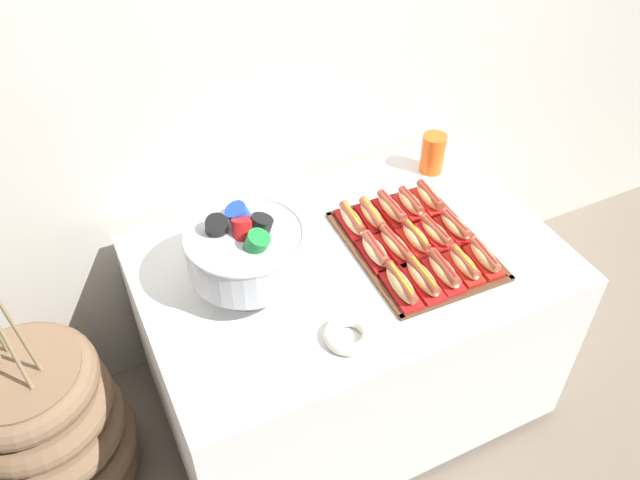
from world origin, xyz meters
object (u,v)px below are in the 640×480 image
(buffet_table, at_px, (348,330))
(hot_dog_6, at_px, (396,246))
(hot_dog_14, at_px, (429,198))
(hot_dog_0, at_px, (401,286))
(hot_dog_9, at_px, (455,227))
(hot_dog_7, at_px, (416,239))
(floor_vase, at_px, (47,428))
(hot_dog_2, at_px, (444,271))
(punch_bowl, at_px, (246,249))
(hot_dog_1, at_px, (423,278))
(hot_dog_4, at_px, (484,258))
(hot_dog_10, at_px, (352,221))
(hot_dog_11, at_px, (372,215))
(hot_dog_12, at_px, (392,209))
(hot_dog_3, at_px, (464,265))
(donut, at_px, (349,335))
(hot_dog_13, at_px, (411,203))
(cup_stack, at_px, (433,154))
(serving_tray, at_px, (415,246))
(hot_dog_8, at_px, (436,233))

(buffet_table, height_order, hot_dog_6, hot_dog_6)
(hot_dog_6, height_order, hot_dog_14, hot_dog_14)
(hot_dog_0, relative_size, hot_dog_9, 1.19)
(hot_dog_7, bearing_deg, hot_dog_14, 46.22)
(floor_vase, height_order, hot_dog_7, floor_vase)
(hot_dog_2, bearing_deg, punch_bowl, 156.61)
(hot_dog_1, xyz_separation_m, hot_dog_4, (0.22, -0.01, -0.00))
(hot_dog_10, xyz_separation_m, hot_dog_11, (0.07, -0.00, -0.00))
(hot_dog_12, bearing_deg, hot_dog_11, 178.49)
(buffet_table, bearing_deg, hot_dog_4, -30.71)
(floor_vase, relative_size, hot_dog_12, 6.43)
(hot_dog_2, height_order, hot_dog_3, hot_dog_2)
(hot_dog_0, relative_size, donut, 1.29)
(punch_bowl, bearing_deg, floor_vase, 171.51)
(hot_dog_10, distance_m, hot_dog_14, 0.30)
(floor_vase, height_order, hot_dog_9, floor_vase)
(hot_dog_4, bearing_deg, punch_bowl, 160.96)
(floor_vase, bearing_deg, hot_dog_13, -0.66)
(hot_dog_0, relative_size, hot_dog_12, 1.05)
(hot_dog_2, xyz_separation_m, hot_dog_6, (-0.07, 0.17, -0.00))
(hot_dog_3, height_order, hot_dog_14, hot_dog_14)
(hot_dog_2, height_order, hot_dog_11, hot_dog_2)
(hot_dog_13, xyz_separation_m, cup_stack, (0.20, 0.17, 0.04))
(hot_dog_1, xyz_separation_m, hot_dog_10, (-0.07, 0.33, -0.00))
(serving_tray, distance_m, hot_dog_3, 0.18)
(hot_dog_0, relative_size, hot_dog_8, 1.16)
(hot_dog_6, xyz_separation_m, donut, (-0.30, -0.25, -0.02))
(hot_dog_9, height_order, hot_dog_10, hot_dog_10)
(serving_tray, bearing_deg, cup_stack, 50.46)
(punch_bowl, bearing_deg, hot_dog_9, -6.18)
(hot_dog_10, distance_m, hot_dog_12, 0.15)
(hot_dog_7, height_order, hot_dog_10, hot_dog_10)
(hot_dog_7, bearing_deg, hot_dog_9, -1.51)
(serving_tray, xyz_separation_m, hot_dog_14, (0.15, 0.16, 0.03))
(buffet_table, relative_size, hot_dog_14, 8.32)
(hot_dog_1, xyz_separation_m, hot_dog_14, (0.23, 0.32, -0.00))
(hot_dog_13, bearing_deg, hot_dog_3, -91.51)
(hot_dog_10, relative_size, donut, 1.25)
(cup_stack, bearing_deg, hot_dog_14, -125.15)
(hot_dog_12, xyz_separation_m, donut, (-0.38, -0.41, -0.02))
(buffet_table, xyz_separation_m, donut, (-0.16, -0.29, 0.37))
(donut, bearing_deg, hot_dog_11, 53.59)
(hot_dog_4, height_order, punch_bowl, punch_bowl)
(hot_dog_8, height_order, donut, hot_dog_8)
(hot_dog_4, bearing_deg, hot_dog_0, 178.49)
(hot_dog_7, height_order, hot_dog_11, hot_dog_7)
(hot_dog_4, relative_size, punch_bowl, 0.45)
(buffet_table, height_order, hot_dog_7, hot_dog_7)
(cup_stack, bearing_deg, hot_dog_7, -129.54)
(serving_tray, distance_m, cup_stack, 0.44)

